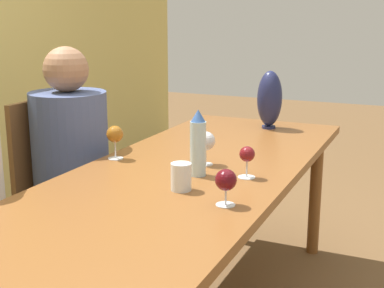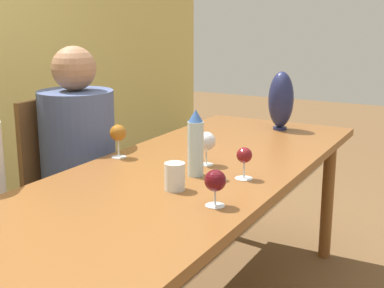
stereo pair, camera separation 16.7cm
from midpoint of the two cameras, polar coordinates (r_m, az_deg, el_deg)
dining_table at (r=2.15m, az=-4.36°, el=-5.58°), size 2.65×0.88×0.77m
water_bottle at (r=2.14m, az=-1.59°, el=0.00°), size 0.07×0.07×0.27m
water_tumbler at (r=1.98m, az=-3.59°, el=-3.53°), size 0.08×0.08×0.10m
vase at (r=3.05m, az=6.73°, el=4.79°), size 0.14×0.14×0.33m
wine_glass_0 at (r=2.30m, az=-0.60°, el=0.24°), size 0.08×0.08×0.15m
wine_glass_2 at (r=2.12m, az=3.66°, el=-1.26°), size 0.07×0.07×0.13m
wine_glass_3 at (r=2.43m, az=-10.19°, el=0.94°), size 0.08×0.08×0.15m
wine_glass_6 at (r=1.81m, az=1.00°, el=-3.97°), size 0.08×0.08×0.13m
chair_far at (r=2.84m, az=-15.51°, el=-4.98°), size 0.44×0.44×1.00m
person_far at (r=2.74m, az=-14.22°, el=-2.38°), size 0.37×0.37×1.26m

